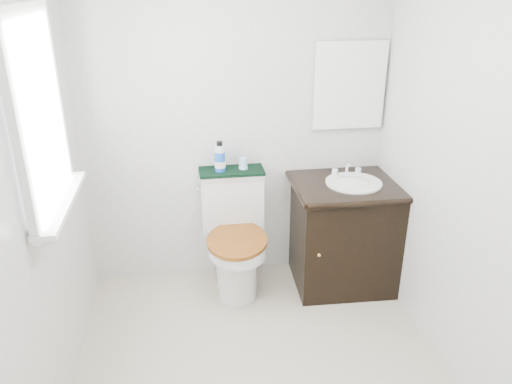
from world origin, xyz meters
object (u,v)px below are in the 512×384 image
object	(u,v)px
vanity	(345,230)
cup	(243,163)
toilet	(235,241)
trash_bin	(234,265)
mouthwash_bottle	(220,158)

from	to	relation	value
vanity	cup	bearing A→B (deg)	164.66
toilet	trash_bin	distance (m)	0.25
vanity	cup	xyz separation A→B (m)	(-0.73, 0.20, 0.50)
toilet	mouthwash_bottle	bearing A→B (deg)	124.42
cup	mouthwash_bottle	bearing A→B (deg)	-172.40
mouthwash_bottle	cup	xyz separation A→B (m)	(0.17, 0.02, -0.06)
toilet	vanity	distance (m)	0.82
toilet	cup	bearing A→B (deg)	58.07
trash_bin	toilet	bearing A→B (deg)	-90.00
vanity	mouthwash_bottle	world-z (taller)	mouthwash_bottle
cup	vanity	bearing A→B (deg)	-15.34
toilet	trash_bin	size ratio (longest dim) A/B	3.23
toilet	cup	distance (m)	0.58
vanity	mouthwash_bottle	distance (m)	1.07
trash_bin	mouthwash_bottle	size ratio (longest dim) A/B	1.23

